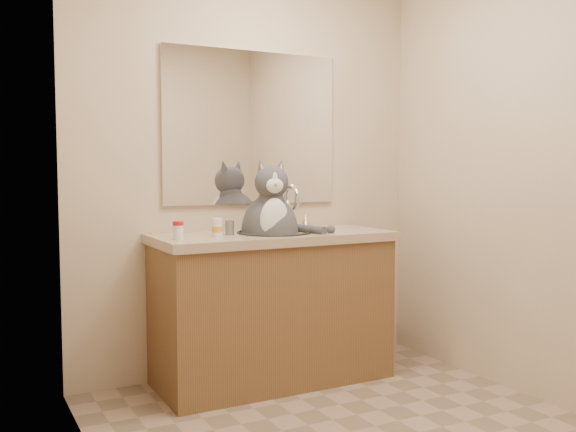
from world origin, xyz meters
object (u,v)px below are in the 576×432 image
object	(u,v)px
pill_bottle_redcap	(178,230)
grey_canister	(230,228)
cat	(271,225)
pill_bottle_orange	(217,228)

from	to	relation	value
pill_bottle_redcap	grey_canister	xyz separation A→B (m)	(0.32, 0.10, -0.01)
pill_bottle_redcap	grey_canister	bearing A→B (deg)	16.53
cat	pill_bottle_redcap	xyz separation A→B (m)	(-0.57, -0.09, 0.01)
cat	grey_canister	xyz separation A→B (m)	(-0.25, 0.01, -0.00)
cat	pill_bottle_orange	distance (m)	0.34
pill_bottle_redcap	pill_bottle_orange	world-z (taller)	pill_bottle_orange
pill_bottle_orange	cat	bearing A→B (deg)	6.33
pill_bottle_redcap	pill_bottle_orange	xyz separation A→B (m)	(0.23, 0.05, -0.00)
cat	grey_canister	size ratio (longest dim) A/B	7.93
pill_bottle_orange	grey_canister	distance (m)	0.10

